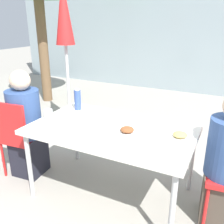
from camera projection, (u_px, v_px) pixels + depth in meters
ground_plane at (112, 192)px, 2.54m from camera, size 24.00×24.00×0.00m
building_facade at (197, 27)px, 5.64m from camera, size 10.00×0.20×3.00m
dining_table at (112, 132)px, 2.31m from camera, size 1.49×0.91×0.72m
chair_left at (18, 133)px, 2.66m from camera, size 0.43×0.43×0.88m
person_left at (26, 127)px, 2.70m from camera, size 0.34×0.34×1.18m
closed_umbrella at (65, 28)px, 3.34m from camera, size 0.36×0.36×2.19m
plate_0 at (180, 136)px, 2.07m from camera, size 0.21×0.21×0.06m
plate_1 at (127, 131)px, 2.16m from camera, size 0.22×0.22×0.06m
bottle at (78, 100)px, 2.72m from camera, size 0.07×0.07×0.24m
drinking_cup at (48, 115)px, 2.45m from camera, size 0.08×0.08×0.11m
salad_bowl at (123, 120)px, 2.39m from camera, size 0.15×0.15×0.05m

